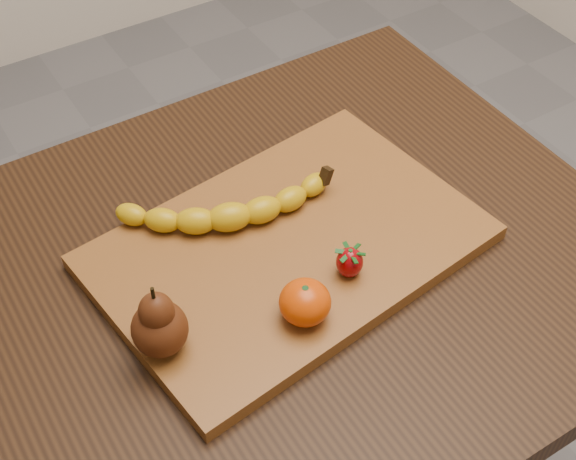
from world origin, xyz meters
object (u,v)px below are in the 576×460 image
cutting_board (288,247)px  mandarin (305,302)px  pear (158,319)px  table (231,336)px

cutting_board → mandarin: 0.12m
pear → mandarin: size_ratio=1.64×
pear → mandarin: bearing=-17.2°
table → pear: pear is taller
cutting_board → pear: bearing=-170.1°
mandarin → cutting_board: bearing=67.4°
cutting_board → pear: 0.21m
cutting_board → table: bearing=177.7°
mandarin → table: bearing=114.8°
cutting_board → pear: pear is taller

